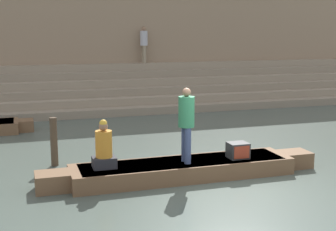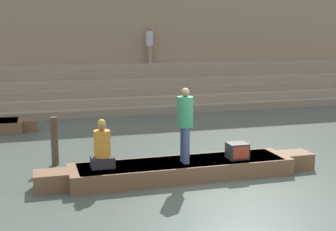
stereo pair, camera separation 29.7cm
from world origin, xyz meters
name	(u,v)px [view 1 (the left image)]	position (x,y,z in m)	size (l,w,h in m)	color
ground_plane	(235,185)	(0.00, 0.00, 0.00)	(120.00, 120.00, 0.00)	#47544C
ghat_steps	(124,92)	(0.00, 11.67, 0.69)	(36.00, 3.86, 1.92)	gray
back_wall	(115,24)	(0.00, 13.66, 3.77)	(34.20, 1.28, 7.59)	#937A60
rowboat_main	(183,169)	(-0.95, 0.89, 0.21)	(6.83, 1.31, 0.40)	brown
person_standing	(186,120)	(-0.91, 0.79, 1.42)	(0.38, 0.38, 1.77)	#3D4C75
person_rowing	(104,149)	(-2.83, 0.93, 0.84)	(0.53, 0.41, 1.11)	#28282D
tv_set	(238,150)	(0.42, 0.76, 0.59)	(0.48, 0.42, 0.38)	#2D2D2D
mooring_post	(54,142)	(-3.79, 2.85, 0.64)	(0.18, 0.18, 1.27)	#473828
person_on_steps	(144,42)	(1.22, 12.74, 2.92)	(0.36, 0.36, 1.73)	gray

